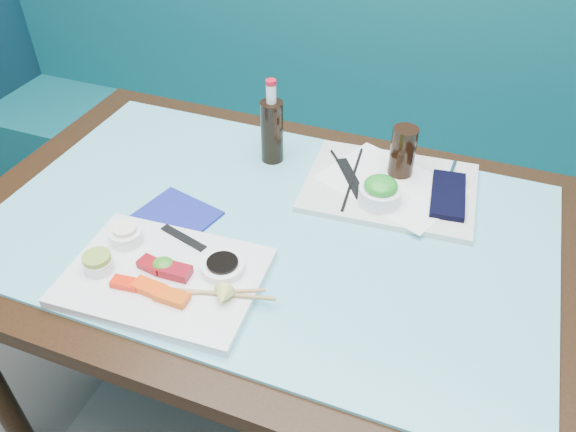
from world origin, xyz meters
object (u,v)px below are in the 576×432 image
(booth_bench, at_px, (356,166))
(serving_tray, at_px, (390,187))
(cola_glass, at_px, (403,152))
(cola_bottle_body, at_px, (272,132))
(sashimi_plate, at_px, (165,277))
(dining_table, at_px, (269,253))
(seaweed_bowl, at_px, (380,195))
(blue_napkin, at_px, (172,219))

(booth_bench, distance_m, serving_tray, 0.76)
(cola_glass, distance_m, cola_bottle_body, 0.32)
(booth_bench, relative_size, cola_bottle_body, 18.47)
(sashimi_plate, bearing_deg, serving_tray, 49.21)
(serving_tray, bearing_deg, cola_bottle_body, 171.96)
(sashimi_plate, height_order, serving_tray, sashimi_plate)
(dining_table, bearing_deg, serving_tray, 44.63)
(booth_bench, bearing_deg, cola_glass, -67.47)
(cola_glass, bearing_deg, seaweed_bowl, -98.75)
(cola_glass, height_order, blue_napkin, cola_glass)
(blue_napkin, bearing_deg, cola_bottle_body, 69.13)
(booth_bench, bearing_deg, dining_table, -90.00)
(dining_table, bearing_deg, cola_glass, 49.73)
(booth_bench, xyz_separation_m, cola_glass, (0.23, -0.56, 0.46))
(sashimi_plate, xyz_separation_m, blue_napkin, (-0.08, 0.17, -0.01))
(booth_bench, bearing_deg, cola_bottle_body, -98.54)
(booth_bench, xyz_separation_m, dining_table, (0.00, -0.84, 0.29))
(seaweed_bowl, distance_m, blue_napkin, 0.47)
(cola_glass, bearing_deg, cola_bottle_body, -174.21)
(booth_bench, height_order, seaweed_bowl, booth_bench)
(seaweed_bowl, height_order, cola_glass, cola_glass)
(sashimi_plate, distance_m, serving_tray, 0.57)
(serving_tray, bearing_deg, cola_glass, 75.71)
(serving_tray, bearing_deg, blue_napkin, -150.34)
(booth_bench, xyz_separation_m, serving_tray, (0.22, -0.62, 0.39))
(serving_tray, bearing_deg, dining_table, -139.35)
(serving_tray, xyz_separation_m, blue_napkin, (-0.43, -0.29, -0.00))
(sashimi_plate, distance_m, cola_bottle_body, 0.48)
(serving_tray, relative_size, cola_glass, 3.17)
(dining_table, height_order, cola_bottle_body, cola_bottle_body)
(sashimi_plate, height_order, cola_bottle_body, cola_bottle_body)
(cola_glass, bearing_deg, booth_bench, 112.53)
(cola_glass, bearing_deg, blue_napkin, -142.22)
(booth_bench, height_order, blue_napkin, booth_bench)
(dining_table, relative_size, seaweed_bowl, 14.30)
(sashimi_plate, xyz_separation_m, serving_tray, (0.35, 0.46, -0.00))
(blue_napkin, bearing_deg, cola_glass, 37.78)
(seaweed_bowl, bearing_deg, cola_bottle_body, 162.23)
(cola_bottle_body, height_order, blue_napkin, cola_bottle_body)
(booth_bench, bearing_deg, seaweed_bowl, -72.87)
(dining_table, bearing_deg, cola_bottle_body, 110.21)
(booth_bench, xyz_separation_m, blue_napkin, (-0.21, -0.91, 0.39))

